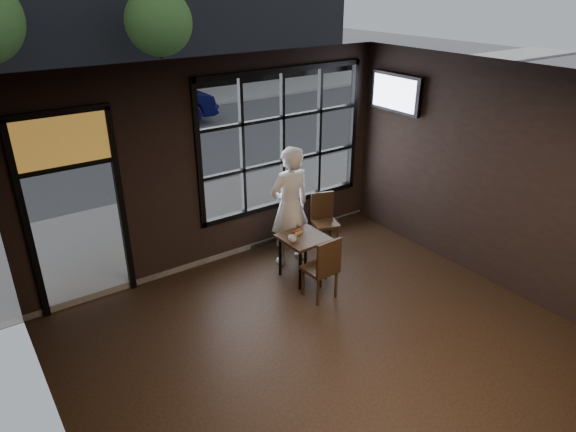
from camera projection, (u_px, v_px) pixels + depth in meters
floor at (370, 384)px, 5.80m from camera, size 6.00×7.00×0.02m
ceiling at (395, 99)px, 4.45m from camera, size 6.00×7.00×0.02m
wall_left at (69, 384)px, 3.57m from camera, size 0.04×7.00×3.20m
wall_right at (548, 195)px, 6.68m from camera, size 0.04×7.00×3.20m
window_frame at (283, 140)px, 8.27m from camera, size 3.06×0.12×2.28m
stained_transom at (62, 140)px, 6.32m from camera, size 1.20×0.06×0.70m
street_asphalt at (11, 78)px, 23.66m from camera, size 60.00×41.00×0.04m
cafe_table at (303, 257)px, 7.74m from camera, size 0.66×0.66×0.69m
chair_near at (320, 267)px, 7.21m from camera, size 0.43×0.43×0.96m
chair_window at (325, 222)px, 8.58m from camera, size 0.51×0.51×0.93m
man at (290, 206)px, 7.92m from camera, size 0.71×0.48×1.92m
hotdog at (298, 232)px, 7.67m from camera, size 0.21×0.13×0.06m
cup at (292, 239)px, 7.42m from camera, size 0.16×0.16×0.10m
tv at (396, 93)px, 8.33m from camera, size 0.12×1.06×0.62m
navy_car at (145, 103)px, 15.34m from camera, size 4.19×1.50×1.38m
tree_right at (159, 22)px, 17.69m from camera, size 2.32×2.32×3.96m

